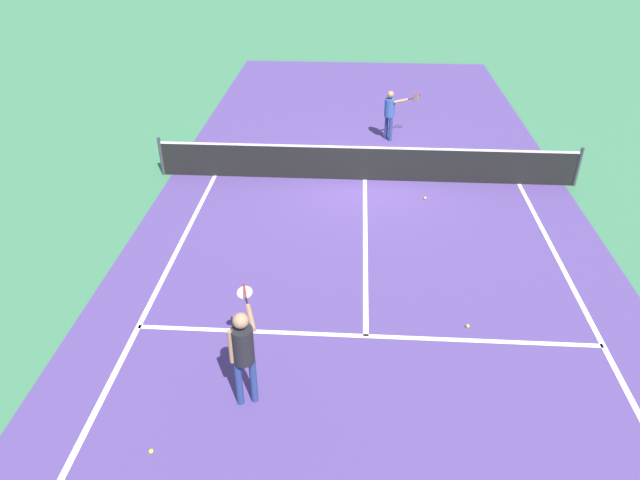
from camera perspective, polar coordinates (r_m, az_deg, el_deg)
The scene contains 12 objects.
ground_plane at distance 15.87m, azimuth 4.42°, elevation 5.91°, with size 60.00×60.00×0.00m, color #38724C.
court_surface_inbounds at distance 15.87m, azimuth 4.42°, elevation 5.91°, with size 10.62×24.40×0.00m, color #4C387A.
line_sideline_left at distance 11.45m, azimuth -16.66°, elevation -6.67°, with size 0.10×11.89×0.01m, color white.
line_sideline_right at distance 11.67m, azimuth 25.31°, elevation -7.88°, with size 0.10×11.89×0.01m, color white.
line_service_near at distance 10.46m, azimuth 4.52°, elevation -9.36°, with size 8.22×0.10×0.01m, color white.
line_center_service at distance 13.05m, azimuth 4.46°, elevation -0.14°, with size 0.10×6.40×0.01m, color white.
net at distance 15.66m, azimuth 4.50°, elevation 7.53°, with size 11.17×0.09×1.07m.
player_near at distance 8.67m, azimuth -7.54°, elevation -10.41°, with size 0.44×1.23×1.72m.
player_far at distance 18.31m, azimuth 6.92°, elevation 12.54°, with size 1.10×0.62×1.54m.
tennis_ball_by_baseline at distance 9.00m, azimuth -16.23°, elevation -19.27°, with size 0.07×0.07×0.07m, color #CCE033.
tennis_ball_near_net at distance 15.03m, azimuth 10.27°, elevation 4.07°, with size 0.07×0.07×0.07m, color #CCE033.
tennis_ball_mid_court at distance 10.92m, azimuth 14.28°, elevation -8.19°, with size 0.07×0.07×0.07m, color #CCE033.
Camera 1 is at (-0.32, -14.32, 6.83)m, focal length 32.64 mm.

